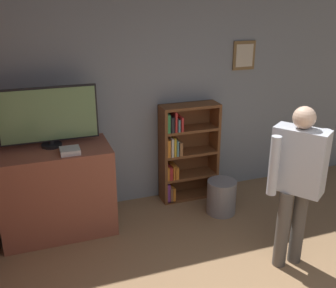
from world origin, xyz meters
name	(u,v)px	position (x,y,z in m)	size (l,w,h in m)	color
wall_back	(159,97)	(0.00, 3.06, 1.35)	(6.08, 0.09, 2.70)	gray
tv_ledge	(57,191)	(-1.35, 2.61, 0.50)	(1.21, 0.67, 1.00)	#93513D
television	(49,116)	(-1.35, 2.69, 1.34)	(1.03, 0.22, 0.65)	black
game_console	(70,151)	(-1.19, 2.42, 1.02)	(0.20, 0.19, 0.06)	silver
bookshelf	(184,152)	(0.27, 2.88, 0.64)	(0.75, 0.28, 1.27)	brown
person	(297,175)	(0.74, 1.23, 0.97)	(0.62, 0.52, 1.63)	#56514C
waste_bin	(221,197)	(0.56, 2.34, 0.21)	(0.36, 0.36, 0.42)	gray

